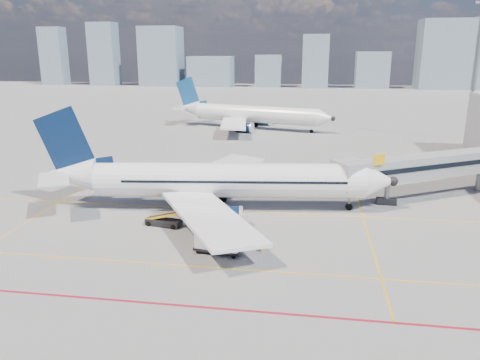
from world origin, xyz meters
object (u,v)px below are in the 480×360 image
Objects in this scene: cargo_dolly at (219,239)px; ramp_worker at (263,243)px; baggage_tug at (232,238)px; main_aircraft at (214,181)px; second_aircraft at (249,114)px; belt_loader at (165,221)px.

ramp_worker is (3.72, 0.66, -0.45)m from cargo_dolly.
cargo_dolly is at bearing -108.85° from baggage_tug.
main_aircraft is 11.75m from cargo_dolly.
baggage_tug is (3.55, -9.82, -2.48)m from main_aircraft.
second_aircraft is 65.78m from baggage_tug.
belt_loader is at bearing 61.81° from ramp_worker.
ramp_worker reaches higher than baggage_tug.
second_aircraft is at bearing 104.37° from cargo_dolly.
ramp_worker is at bearing -65.91° from main_aircraft.
baggage_tug is at bearing -77.16° from main_aircraft.
cargo_dolly is at bearing -29.40° from belt_loader.
ramp_worker is (2.85, -0.78, 0.05)m from baggage_tug.
ramp_worker is (10.00, -66.12, -2.43)m from second_aircraft.
cargo_dolly is 3.81m from ramp_worker.
baggage_tug is at bearing -17.97° from belt_loader.
second_aircraft is 8.59× the size of cargo_dolly.
belt_loader is at bearing 149.40° from cargo_dolly.
baggage_tug is at bearing 71.34° from ramp_worker.
main_aircraft is 7.50m from belt_loader.
ramp_worker is (6.41, -10.60, -2.43)m from main_aircraft.
ramp_worker is at bearing 19.13° from cargo_dolly.
belt_loader is at bearing -130.47° from main_aircraft.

